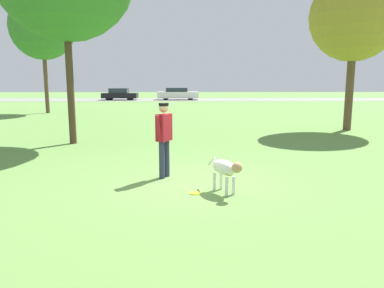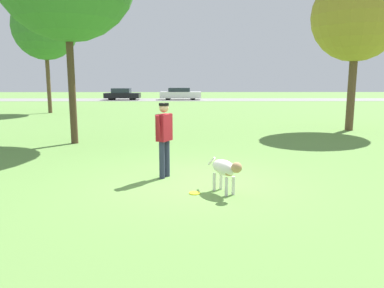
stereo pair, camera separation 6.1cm
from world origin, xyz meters
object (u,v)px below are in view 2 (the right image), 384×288
object	(u,v)px
person	(164,134)
parked_car_white	(180,94)
parked_car_black	(122,94)
tree_far_left	(45,28)
frisbee	(195,193)
tree_near_right	(357,17)
dog	(225,169)

from	to	relation	value
person	parked_car_white	size ratio (longest dim) A/B	0.38
person	parked_car_black	bearing A→B (deg)	40.58
tree_far_left	parked_car_white	distance (m)	19.24
frisbee	tree_near_right	xyz separation A→B (m)	(7.15, 9.47, 4.93)
tree_near_right	parked_car_black	world-z (taller)	tree_near_right
person	parked_car_white	distance (m)	33.73
frisbee	parked_car_black	size ratio (longest dim) A/B	0.06
frisbee	tree_far_left	world-z (taller)	tree_far_left
person	tree_near_right	world-z (taller)	tree_near_right
tree_far_left	parked_car_black	world-z (taller)	tree_far_left
person	parked_car_white	bearing A→B (deg)	29.66
parked_car_white	tree_near_right	bearing A→B (deg)	-71.69
dog	parked_car_white	distance (m)	35.03
dog	tree_near_right	bearing A→B (deg)	115.56
tree_far_left	frisbee	bearing A→B (deg)	-62.54
tree_far_left	parked_car_white	xyz separation A→B (m)	(8.60, 16.48, -4.99)
dog	tree_far_left	xyz separation A→B (m)	(-10.25, 18.51, 5.16)
dog	tree_near_right	size ratio (longest dim) A/B	0.15
dog	frisbee	bearing A→B (deg)	-118.16
person	tree_far_left	size ratio (longest dim) A/B	0.22
frisbee	parked_car_white	size ratio (longest dim) A/B	0.05
frisbee	tree_far_left	xyz separation A→B (m)	(-9.63, 18.53, 5.65)
tree_near_right	tree_far_left	size ratio (longest dim) A/B	0.88
tree_near_right	parked_car_white	distance (m)	27.15
person	frisbee	size ratio (longest dim) A/B	7.57
tree_near_right	tree_far_left	distance (m)	19.08
person	tree_near_right	bearing A→B (deg)	-14.66
parked_car_black	person	bearing A→B (deg)	-77.93
parked_car_black	tree_far_left	bearing A→B (deg)	-96.79
tree_near_right	frisbee	bearing A→B (deg)	-127.05
frisbee	parked_car_black	distance (m)	35.67
tree_far_left	parked_car_white	bearing A→B (deg)	62.45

